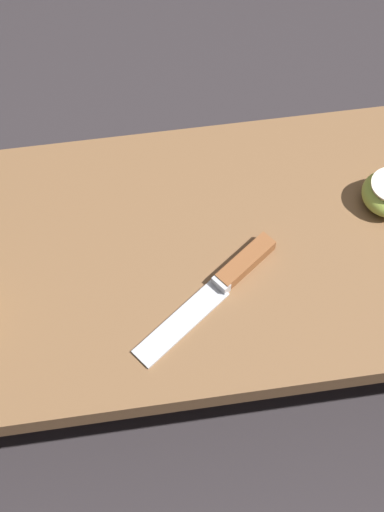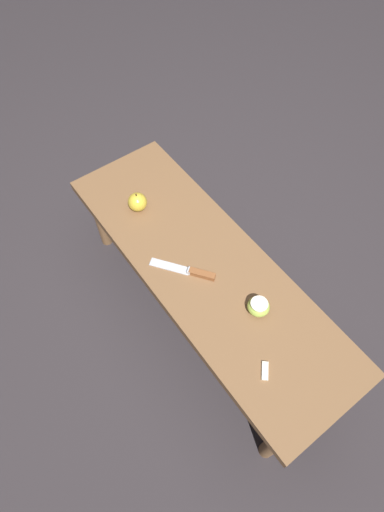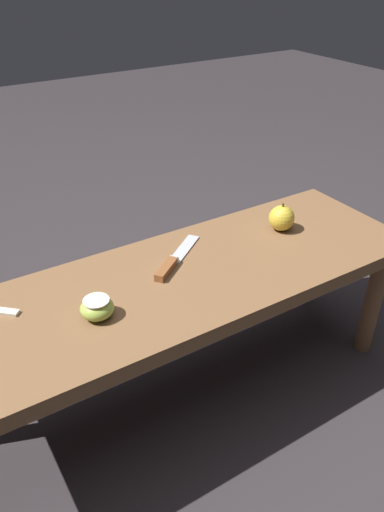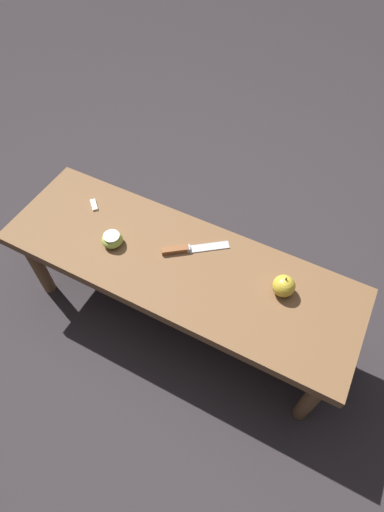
% 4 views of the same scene
% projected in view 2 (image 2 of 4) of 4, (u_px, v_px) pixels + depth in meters
% --- Properties ---
extents(ground_plane, '(8.00, 8.00, 0.00)m').
position_uv_depth(ground_plane, '(202.00, 312.00, 1.78)').
color(ground_plane, '#2D282B').
extents(wooden_bench, '(1.29, 0.42, 0.41)m').
position_uv_depth(wooden_bench, '(205.00, 272.00, 1.48)').
color(wooden_bench, brown).
rests_on(wooden_bench, ground_plane).
extents(knife, '(0.21, 0.17, 0.02)m').
position_uv_depth(knife, '(192.00, 272.00, 1.41)').
color(knife, '#B7BABF').
rests_on(knife, wooden_bench).
extents(apple_whole, '(0.07, 0.07, 0.08)m').
position_uv_depth(apple_whole, '(137.00, 202.00, 1.54)').
color(apple_whole, gold).
rests_on(apple_whole, wooden_bench).
extents(apple_cut, '(0.08, 0.08, 0.05)m').
position_uv_depth(apple_cut, '(259.00, 306.00, 1.32)').
color(apple_cut, '#9EB747').
rests_on(apple_cut, wooden_bench).
extents(apple_slice_near_knife, '(0.06, 0.05, 0.01)m').
position_uv_depth(apple_slice_near_knife, '(265.00, 371.00, 1.23)').
color(apple_slice_near_knife, silver).
rests_on(apple_slice_near_knife, wooden_bench).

